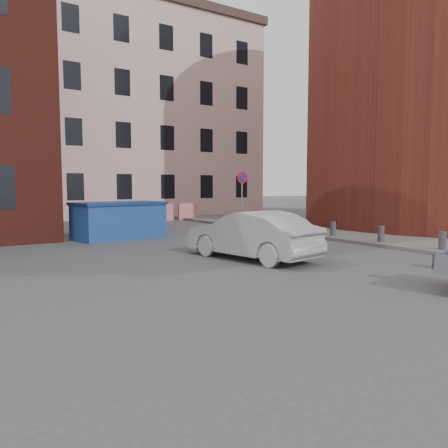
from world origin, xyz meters
TOP-DOWN VIEW (x-y plane):
  - ground at (0.00, 0.00)m, footprint 120.00×120.00m
  - sidewalk at (10.00, 4.00)m, footprint 9.00×24.00m
  - building_pink at (6.00, 22.00)m, footprint 16.00×8.00m
  - no_parking_sign at (6.00, 9.48)m, footprint 0.60×0.09m
  - bollards at (6.00, 3.40)m, footprint 0.22×9.02m
  - barriers at (4.20, 15.00)m, footprint 4.70×0.18m
  - dumpster at (-0.92, 7.97)m, footprint 3.66×2.31m
  - silver_car at (0.56, 1.40)m, footprint 2.16×4.29m
  - bicycle at (9.00, 5.38)m, footprint 2.00×1.11m

SIDE VIEW (x-z plane):
  - ground at x=0.00m, z-range 0.00..0.00m
  - sidewalk at x=10.00m, z-range 0.00..0.12m
  - bollards at x=6.00m, z-range 0.12..0.67m
  - barriers at x=4.20m, z-range 0.00..1.00m
  - bicycle at x=9.00m, z-range 0.12..1.12m
  - silver_car at x=0.56m, z-range 0.00..1.35m
  - dumpster at x=-0.92m, z-range 0.01..1.44m
  - no_parking_sign at x=6.00m, z-range 0.69..3.34m
  - building_pink at x=6.00m, z-range 0.00..14.00m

